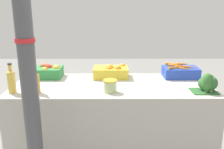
{
  "coord_description": "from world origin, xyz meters",
  "views": [
    {
      "loc": [
        -0.01,
        -2.32,
        1.58
      ],
      "look_at": [
        0.0,
        0.0,
        0.92
      ],
      "focal_mm": 40.0,
      "sensor_mm": 36.0,
      "label": 1
    }
  ],
  "objects_px": {
    "juice_bottle_cloudy": "(25,80)",
    "pickle_jar": "(110,86)",
    "support_pole": "(25,41)",
    "apple_crate": "(45,72)",
    "juice_bottle_amber": "(36,82)",
    "orange_crate": "(111,71)",
    "carrot_crate": "(180,72)",
    "juice_bottle_golden": "(11,81)",
    "broccoli_pile": "(208,83)"
  },
  "relations": [
    {
      "from": "carrot_crate",
      "to": "juice_bottle_cloudy",
      "type": "bearing_deg",
      "value": -162.05
    },
    {
      "from": "support_pole",
      "to": "juice_bottle_amber",
      "type": "bearing_deg",
      "value": 101.35
    },
    {
      "from": "support_pole",
      "to": "pickle_jar",
      "type": "distance_m",
      "value": 0.86
    },
    {
      "from": "orange_crate",
      "to": "pickle_jar",
      "type": "relative_size",
      "value": 2.99
    },
    {
      "from": "support_pole",
      "to": "broccoli_pile",
      "type": "relative_size",
      "value": 12.2
    },
    {
      "from": "orange_crate",
      "to": "juice_bottle_golden",
      "type": "bearing_deg",
      "value": -151.0
    },
    {
      "from": "carrot_crate",
      "to": "juice_bottle_golden",
      "type": "bearing_deg",
      "value": -163.26
    },
    {
      "from": "broccoli_pile",
      "to": "juice_bottle_golden",
      "type": "bearing_deg",
      "value": -179.38
    },
    {
      "from": "support_pole",
      "to": "apple_crate",
      "type": "height_order",
      "value": "support_pole"
    },
    {
      "from": "support_pole",
      "to": "orange_crate",
      "type": "bearing_deg",
      "value": 58.12
    },
    {
      "from": "support_pole",
      "to": "carrot_crate",
      "type": "bearing_deg",
      "value": 35.01
    },
    {
      "from": "juice_bottle_golden",
      "to": "pickle_jar",
      "type": "relative_size",
      "value": 2.22
    },
    {
      "from": "support_pole",
      "to": "juice_bottle_amber",
      "type": "distance_m",
      "value": 0.61
    },
    {
      "from": "orange_crate",
      "to": "juice_bottle_amber",
      "type": "relative_size",
      "value": 1.47
    },
    {
      "from": "broccoli_pile",
      "to": "pickle_jar",
      "type": "distance_m",
      "value": 0.87
    },
    {
      "from": "apple_crate",
      "to": "juice_bottle_golden",
      "type": "relative_size",
      "value": 1.35
    },
    {
      "from": "apple_crate",
      "to": "juice_bottle_cloudy",
      "type": "height_order",
      "value": "juice_bottle_cloudy"
    },
    {
      "from": "juice_bottle_cloudy",
      "to": "pickle_jar",
      "type": "bearing_deg",
      "value": 1.29
    },
    {
      "from": "apple_crate",
      "to": "pickle_jar",
      "type": "distance_m",
      "value": 0.84
    },
    {
      "from": "orange_crate",
      "to": "apple_crate",
      "type": "bearing_deg",
      "value": -179.93
    },
    {
      "from": "juice_bottle_cloudy",
      "to": "orange_crate",
      "type": "bearing_deg",
      "value": 32.58
    },
    {
      "from": "support_pole",
      "to": "broccoli_pile",
      "type": "xyz_separation_m",
      "value": [
        1.43,
        0.45,
        -0.44
      ]
    },
    {
      "from": "carrot_crate",
      "to": "pickle_jar",
      "type": "xyz_separation_m",
      "value": [
        -0.75,
        -0.47,
        -0.0
      ]
    },
    {
      "from": "orange_crate",
      "to": "broccoli_pile",
      "type": "height_order",
      "value": "broccoli_pile"
    },
    {
      "from": "broccoli_pile",
      "to": "pickle_jar",
      "type": "xyz_separation_m",
      "value": [
        -0.87,
        -0.0,
        -0.02
      ]
    },
    {
      "from": "support_pole",
      "to": "juice_bottle_amber",
      "type": "xyz_separation_m",
      "value": [
        -0.09,
        0.43,
        -0.42
      ]
    },
    {
      "from": "broccoli_pile",
      "to": "juice_bottle_golden",
      "type": "relative_size",
      "value": 0.82
    },
    {
      "from": "juice_bottle_cloudy",
      "to": "juice_bottle_amber",
      "type": "bearing_deg",
      "value": 0.0
    },
    {
      "from": "juice_bottle_amber",
      "to": "pickle_jar",
      "type": "bearing_deg",
      "value": 1.49
    },
    {
      "from": "broccoli_pile",
      "to": "juice_bottle_amber",
      "type": "distance_m",
      "value": 1.52
    },
    {
      "from": "carrot_crate",
      "to": "juice_bottle_golden",
      "type": "relative_size",
      "value": 1.35
    },
    {
      "from": "carrot_crate",
      "to": "pickle_jar",
      "type": "bearing_deg",
      "value": -148.06
    },
    {
      "from": "pickle_jar",
      "to": "carrot_crate",
      "type": "bearing_deg",
      "value": 31.94
    },
    {
      "from": "juice_bottle_cloudy",
      "to": "pickle_jar",
      "type": "relative_size",
      "value": 2.26
    },
    {
      "from": "apple_crate",
      "to": "pickle_jar",
      "type": "bearing_deg",
      "value": -33.69
    },
    {
      "from": "juice_bottle_cloudy",
      "to": "pickle_jar",
      "type": "height_order",
      "value": "juice_bottle_cloudy"
    },
    {
      "from": "apple_crate",
      "to": "carrot_crate",
      "type": "xyz_separation_m",
      "value": [
        1.45,
        0.0,
        -0.0
      ]
    },
    {
      "from": "juice_bottle_amber",
      "to": "carrot_crate",
      "type": "bearing_deg",
      "value": 19.12
    },
    {
      "from": "support_pole",
      "to": "juice_bottle_amber",
      "type": "height_order",
      "value": "support_pole"
    },
    {
      "from": "orange_crate",
      "to": "carrot_crate",
      "type": "height_order",
      "value": "orange_crate"
    },
    {
      "from": "apple_crate",
      "to": "juice_bottle_amber",
      "type": "relative_size",
      "value": 1.47
    },
    {
      "from": "support_pole",
      "to": "broccoli_pile",
      "type": "height_order",
      "value": "support_pole"
    },
    {
      "from": "orange_crate",
      "to": "carrot_crate",
      "type": "distance_m",
      "value": 0.74
    },
    {
      "from": "apple_crate",
      "to": "pickle_jar",
      "type": "relative_size",
      "value": 2.99
    },
    {
      "from": "support_pole",
      "to": "orange_crate",
      "type": "relative_size",
      "value": 7.38
    },
    {
      "from": "juice_bottle_amber",
      "to": "pickle_jar",
      "type": "xyz_separation_m",
      "value": [
        0.65,
        0.02,
        -0.05
      ]
    },
    {
      "from": "juice_bottle_golden",
      "to": "carrot_crate",
      "type": "bearing_deg",
      "value": 16.74
    },
    {
      "from": "juice_bottle_golden",
      "to": "pickle_jar",
      "type": "height_order",
      "value": "juice_bottle_golden"
    },
    {
      "from": "apple_crate",
      "to": "carrot_crate",
      "type": "distance_m",
      "value": 1.45
    },
    {
      "from": "support_pole",
      "to": "apple_crate",
      "type": "distance_m",
      "value": 1.03
    }
  ]
}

